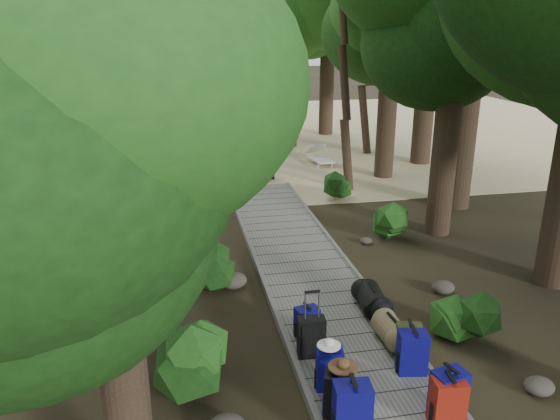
{
  "coord_description": "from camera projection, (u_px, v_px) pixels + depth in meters",
  "views": [
    {
      "loc": [
        -2.55,
        -9.41,
        4.92
      ],
      "look_at": [
        -0.3,
        1.91,
        1.0
      ],
      "focal_mm": 35.0,
      "sensor_mm": 36.0,
      "label": 1
    }
  ],
  "objects": [
    {
      "name": "ground",
      "position": [
        314.0,
        287.0,
        10.79
      ],
      "size": [
        120.0,
        120.0,
        0.0
      ],
      "primitive_type": "plane",
      "color": "#322919",
      "rests_on": "ground"
    },
    {
      "name": "sand_beach",
      "position": [
        228.0,
        135.0,
        25.65
      ],
      "size": [
        40.0,
        22.0,
        0.02
      ],
      "primitive_type": "cube",
      "color": "#C8B387",
      "rests_on": "ground"
    },
    {
      "name": "boardwalk",
      "position": [
        302.0,
        264.0,
        11.7
      ],
      "size": [
        2.0,
        12.0,
        0.12
      ],
      "primitive_type": "cube",
      "color": "slate",
      "rests_on": "ground"
    },
    {
      "name": "backpack_left_a",
      "position": [
        352.0,
        409.0,
        6.56
      ],
      "size": [
        0.48,
        0.36,
        0.84
      ],
      "primitive_type": null,
      "rotation": [
        0.0,
        0.0,
        -0.11
      ],
      "color": "navy",
      "rests_on": "boardwalk"
    },
    {
      "name": "backpack_left_b",
      "position": [
        339.0,
        392.0,
        6.98
      ],
      "size": [
        0.44,
        0.38,
        0.68
      ],
      "primitive_type": null,
      "rotation": [
        0.0,
        0.0,
        -0.36
      ],
      "color": "black",
      "rests_on": "boardwalk"
    },
    {
      "name": "backpack_left_c",
      "position": [
        329.0,
        366.0,
        7.52
      ],
      "size": [
        0.41,
        0.32,
        0.68
      ],
      "primitive_type": null,
      "rotation": [
        0.0,
        0.0,
        -0.18
      ],
      "color": "navy",
      "rests_on": "boardwalk"
    },
    {
      "name": "backpack_left_d",
      "position": [
        307.0,
        321.0,
        8.8
      ],
      "size": [
        0.41,
        0.33,
        0.56
      ],
      "primitive_type": null,
      "rotation": [
        0.0,
        0.0,
        0.2
      ],
      "color": "navy",
      "rests_on": "boardwalk"
    },
    {
      "name": "backpack_right_a",
      "position": [
        448.0,
        400.0,
        6.8
      ],
      "size": [
        0.43,
        0.33,
        0.73
      ],
      "primitive_type": null,
      "rotation": [
        0.0,
        0.0,
        -0.1
      ],
      "color": "maroon",
      "rests_on": "boardwalk"
    },
    {
      "name": "backpack_right_b",
      "position": [
        449.0,
        393.0,
        6.91
      ],
      "size": [
        0.47,
        0.38,
        0.76
      ],
      "primitive_type": null,
      "rotation": [
        0.0,
        0.0,
        0.21
      ],
      "color": "navy",
      "rests_on": "boardwalk"
    },
    {
      "name": "backpack_right_c",
      "position": [
        412.0,
        350.0,
        7.87
      ],
      "size": [
        0.46,
        0.36,
        0.71
      ],
      "primitive_type": null,
      "rotation": [
        0.0,
        0.0,
        -0.18
      ],
      "color": "navy",
      "rests_on": "boardwalk"
    },
    {
      "name": "backpack_right_d",
      "position": [
        409.0,
        339.0,
        8.27
      ],
      "size": [
        0.43,
        0.36,
        0.57
      ],
      "primitive_type": null,
      "rotation": [
        0.0,
        0.0,
        -0.26
      ],
      "color": "#374319",
      "rests_on": "boardwalk"
    },
    {
      "name": "duffel_right_khaki",
      "position": [
        391.0,
        330.0,
        8.65
      ],
      "size": [
        0.46,
        0.66,
        0.42
      ],
      "primitive_type": null,
      "rotation": [
        0.0,
        0.0,
        0.06
      ],
      "color": "olive",
      "rests_on": "boardwalk"
    },
    {
      "name": "duffel_right_black",
      "position": [
        372.0,
        299.0,
        9.6
      ],
      "size": [
        0.53,
        0.76,
        0.45
      ],
      "primitive_type": null,
      "rotation": [
        0.0,
        0.0,
        -0.12
      ],
      "color": "black",
      "rests_on": "boardwalk"
    },
    {
      "name": "suitcase_on_boardwalk",
      "position": [
        311.0,
        337.0,
        8.26
      ],
      "size": [
        0.43,
        0.26,
        0.64
      ],
      "primitive_type": null,
      "rotation": [
        0.0,
        0.0,
        -0.08
      ],
      "color": "black",
      "rests_on": "boardwalk"
    },
    {
      "name": "lone_suitcase_on_sand",
      "position": [
        267.0,
        168.0,
        18.21
      ],
      "size": [
        0.46,
        0.28,
        0.71
      ],
      "primitive_type": null,
      "rotation": [
        0.0,
        0.0,
        0.05
      ],
      "color": "black",
      "rests_on": "sand_beach"
    },
    {
      "name": "hat_brown",
      "position": [
        343.0,
        363.0,
        6.91
      ],
      "size": [
        0.39,
        0.39,
        0.12
      ],
      "primitive_type": null,
      "color": "#51351E",
      "rests_on": "backpack_left_b"
    },
    {
      "name": "hat_white",
      "position": [
        329.0,
        342.0,
        7.37
      ],
      "size": [
        0.33,
        0.33,
        0.11
      ],
      "primitive_type": null,
      "color": "silver",
      "rests_on": "backpack_left_c"
    },
    {
      "name": "kayak",
      "position": [
        167.0,
        159.0,
        20.31
      ],
      "size": [
        1.75,
        2.99,
        0.3
      ],
      "primitive_type": "ellipsoid",
      "rotation": [
        0.0,
        0.0,
        -0.4
      ],
      "color": "#B2310F",
      "rests_on": "sand_beach"
    },
    {
      "name": "sun_lounger",
      "position": [
        321.0,
        156.0,
        20.11
      ],
      "size": [
        0.9,
        2.05,
        0.64
      ],
      "primitive_type": null,
      "rotation": [
        0.0,
        0.0,
        0.13
      ],
      "color": "silver",
      "rests_on": "sand_beach"
    },
    {
      "name": "tree_right_c",
      "position": [
        454.0,
        55.0,
        12.26
      ],
      "size": [
        4.94,
        4.94,
        8.55
      ],
      "primitive_type": null,
      "color": "black",
      "rests_on": "ground"
    },
    {
      "name": "tree_right_e",
      "position": [
        392.0,
        38.0,
        17.22
      ],
      "size": [
        5.03,
        5.03,
        9.06
      ],
      "primitive_type": null,
      "color": "black",
      "rests_on": "ground"
    },
    {
      "name": "tree_right_f",
      "position": [
        432.0,
        17.0,
        18.86
      ],
      "size": [
        5.79,
        5.79,
        10.34
      ],
      "primitive_type": null,
      "color": "black",
      "rests_on": "ground"
    },
    {
      "name": "tree_left_a",
      "position": [
        107.0,
        218.0,
        4.78
      ],
      "size": [
        3.98,
        3.98,
        6.64
      ],
      "primitive_type": null,
      "color": "black",
      "rests_on": "ground"
    },
    {
      "name": "tree_left_b",
      "position": [
        3.0,
        38.0,
        7.66
      ],
      "size": [
        5.28,
        5.28,
        9.51
      ],
      "primitive_type": null,
      "color": "black",
      "rests_on": "ground"
    },
    {
      "name": "tree_left_c",
      "position": [
        112.0,
        86.0,
        11.13
      ],
      "size": [
        4.31,
        4.31,
        7.5
      ],
      "primitive_type": null,
      "color": "black",
      "rests_on": "ground"
    },
    {
      "name": "tree_back_a",
      "position": [
        195.0,
        33.0,
        23.57
      ],
      "size": [
        5.31,
        5.31,
        9.19
      ],
      "primitive_type": null,
      "color": "black",
      "rests_on": "ground"
    },
    {
      "name": "tree_back_b",
      "position": [
        256.0,
        29.0,
        24.38
      ],
      "size": [
        5.3,
        5.3,
        9.46
      ],
      "primitive_type": null,
      "color": "black",
      "rests_on": "ground"
    },
    {
      "name": "tree_back_c",
      "position": [
        328.0,
        30.0,
        24.41
      ],
      "size": [
        5.25,
        5.25,
        9.45
      ],
      "primitive_type": null,
      "color": "black",
      "rests_on": "ground"
    },
    {
      "name": "tree_back_d",
      "position": [
        95.0,
        36.0,
        22.22
      ],
      "size": [
        5.41,
        5.41,
        9.01
      ],
      "primitive_type": null,
      "color": "black",
      "rests_on": "ground"
    },
    {
      "name": "palm_right_a",
      "position": [
        355.0,
        83.0,
        16.36
      ],
      "size": [
        3.85,
        3.85,
        6.56
      ],
      "primitive_type": null,
      "color": "#123B10",
      "rests_on": "ground"
    },
    {
      "name": "palm_right_b",
      "position": [
        370.0,
        49.0,
        20.98
      ],
      "size": [
        4.18,
        4.18,
        8.08
      ],
      "primitive_type": null,
      "color": "#123B10",
      "rests_on": "ground"
    },
    {
      "name": "palm_right_c",
      "position": [
        298.0,
        68.0,
        22.4
      ],
      "size": [
        4.08,
        4.08,
        6.48
      ],
      "primitive_type": null,
      "color": "#123B10",
      "rests_on": "ground"
    },
    {
      "name": "palm_left_a",
      "position": [
        99.0,
        71.0,
        15.2
      ],
      "size": [
        4.65,
        4.65,
        7.4
      ],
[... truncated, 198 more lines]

